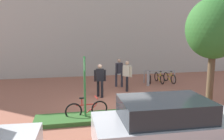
{
  "coord_description": "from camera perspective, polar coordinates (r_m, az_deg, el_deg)",
  "views": [
    {
      "loc": [
        -2.25,
        -9.91,
        3.36
      ],
      "look_at": [
        0.24,
        2.39,
        1.23
      ],
      "focal_mm": 36.6,
      "sensor_mm": 36.0,
      "label": 1
    }
  ],
  "objects": [
    {
      "name": "bollard_steel",
      "position": [
        14.35,
        9.03,
        -2.17
      ],
      "size": [
        0.16,
        0.16,
        0.9
      ],
      "primitive_type": "cylinder",
      "color": "#ADADB2",
      "rests_on": "ground"
    },
    {
      "name": "bike_rack_cluster",
      "position": [
        15.42,
        11.73,
        -1.82
      ],
      "size": [
        2.1,
        1.76,
        0.83
      ],
      "color": "#99999E",
      "rests_on": "ground"
    },
    {
      "name": "person_shirt_white",
      "position": [
        12.94,
        3.81,
        -0.96
      ],
      "size": [
        0.45,
        0.48,
        1.72
      ],
      "color": "black",
      "rests_on": "ground"
    },
    {
      "name": "tree_sidewalk",
      "position": [
        10.17,
        24.15,
        9.34
      ],
      "size": [
        2.25,
        2.25,
        4.73
      ],
      "color": "brown",
      "rests_on": "ground"
    },
    {
      "name": "person_suited_navy",
      "position": [
        13.84,
        1.78,
        -0.24
      ],
      "size": [
        0.51,
        0.43,
        1.72
      ],
      "color": "#2D2D38",
      "rests_on": "ground"
    },
    {
      "name": "bike_at_sign",
      "position": [
        9.07,
        -6.32,
        -9.8
      ],
      "size": [
        1.68,
        0.42,
        0.86
      ],
      "color": "black",
      "rests_on": "ground"
    },
    {
      "name": "building_facade",
      "position": [
        17.83,
        -4.29,
        14.91
      ],
      "size": [
        28.0,
        1.2,
        10.0
      ],
      "primitive_type": "cube",
      "color": "#B2ADA3",
      "rests_on": "ground"
    },
    {
      "name": "planter_strip",
      "position": [
        9.24,
        3.48,
        -11.18
      ],
      "size": [
        7.0,
        1.1,
        0.16
      ],
      "primitive_type": "cube",
      "color": "#336028",
      "rests_on": "ground"
    },
    {
      "name": "person_suited_dark",
      "position": [
        11.68,
        -3.02,
        -2.1
      ],
      "size": [
        0.61,
        0.39,
        1.72
      ],
      "color": "black",
      "rests_on": "ground"
    },
    {
      "name": "parking_sign_post",
      "position": [
        8.54,
        -6.85,
        -2.28
      ],
      "size": [
        0.08,
        0.36,
        2.46
      ],
      "color": "#2D7238",
      "rests_on": "ground"
    },
    {
      "name": "car_silver_sedan",
      "position": [
        6.75,
        14.02,
        -13.38
      ],
      "size": [
        4.34,
        2.09,
        1.54
      ],
      "color": "#B7B7BC",
      "rests_on": "ground"
    },
    {
      "name": "ground_plane",
      "position": [
        10.7,
        1.3,
        -8.65
      ],
      "size": [
        60.0,
        60.0,
        0.0
      ],
      "primitive_type": "plane",
      "color": "#9E5B47"
    }
  ]
}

